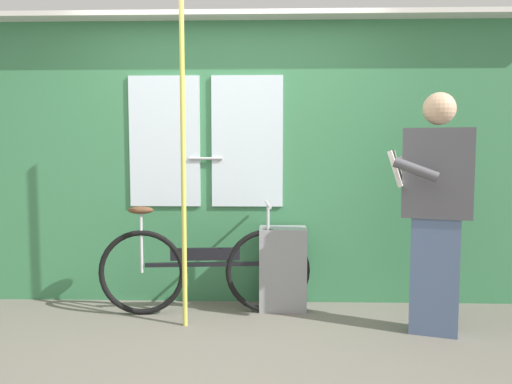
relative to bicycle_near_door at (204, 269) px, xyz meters
The scene contains 6 objects.
ground_plane 1.09m from the bicycle_near_door, 79.84° to the right, with size 6.48×4.36×0.04m, color #666056.
train_door_wall 0.98m from the bicycle_near_door, 64.41° to the left, with size 5.48×0.28×2.42m.
bicycle_near_door is the anchor object (origin of this frame).
passenger_reading_newspaper 1.82m from the bicycle_near_door, 12.61° to the right, with size 0.62×0.56×1.72m.
trash_bin_by_wall 0.65m from the bicycle_near_door, 13.55° to the left, with size 0.38×0.28×0.68m, color gray.
handrail_pole 0.88m from the bicycle_near_door, 110.93° to the right, with size 0.04×0.04×2.38m, color #C6C14C.
Camera 1 is at (0.36, -3.02, 1.33)m, focal length 36.07 mm.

